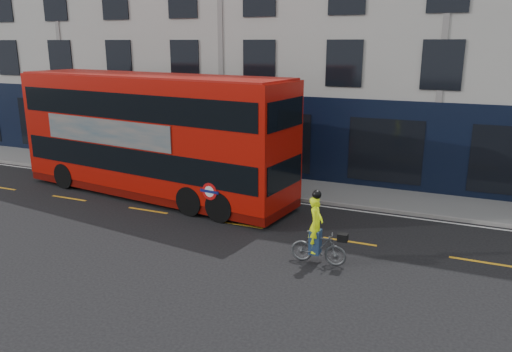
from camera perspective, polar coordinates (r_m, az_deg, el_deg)
The scene contains 8 objects.
ground at distance 18.95m, azimuth -14.86°, elevation -5.19°, with size 120.00×120.00×0.00m, color black.
pavement at distance 24.10m, azimuth -5.41°, elevation -0.24°, with size 60.00×3.00×0.12m, color slate.
kerb at distance 22.84m, azimuth -7.21°, elevation -1.14°, with size 60.00×0.12×0.13m, color gray.
building_terrace at distance 29.08m, azimuth 0.56°, elevation 17.24°, with size 50.00×10.07×15.00m.
road_edge_line at distance 22.62m, azimuth -7.58°, elevation -1.48°, with size 58.00×0.10×0.01m, color silver.
lane_dashes at distance 20.07m, azimuth -12.24°, elevation -3.86°, with size 58.00×0.12×0.01m, color orange, non-canonical shape.
bus at distance 21.41m, azimuth -11.75°, elevation 4.61°, with size 12.94×4.54×5.12m.
cyclist at distance 14.96m, azimuth 7.06°, elevation -7.18°, with size 1.70×0.63×2.28m.
Camera 1 is at (11.23, -13.86, 6.41)m, focal length 35.00 mm.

